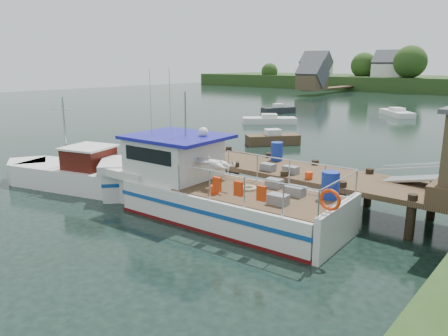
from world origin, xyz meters
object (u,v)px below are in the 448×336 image
Objects in this scene: lobster_boat at (202,188)px; moored_e at (278,110)px; dock at (412,166)px; work_boat at (75,173)px; moored_a at (269,120)px; moored_d at (397,113)px; moored_rowboat at (273,139)px.

moored_e is (-16.81, 31.71, -0.61)m from lobster_boat.
dock is 14.91m from work_boat.
moored_e reaches higher than moored_a.
dock is 7.84m from lobster_boat.
lobster_boat reaches higher than moored_e.
moored_d is 1.26× the size of moored_e.
moored_rowboat is at bearing -45.48° from moored_e.
lobster_boat is 38.26m from moored_d.
moored_a reaches higher than moored_d.
lobster_boat is at bearing -49.17° from moored_e.
work_boat is 34.16m from moored_e.
moored_d is at bearing 71.45° from work_boat.
work_boat reaches higher than moored_d.
lobster_boat is 2.79× the size of moored_e.
lobster_boat is at bearing -88.31° from moored_rowboat.
moored_e is at bearing 96.87° from moored_a.
lobster_boat is 15.66m from moored_rowboat.
work_boat is at bearing -98.08° from moored_a.
lobster_boat is at bearing -150.45° from dock.
moored_e is at bearing 100.18° from moored_rowboat.
dock is 4.32× the size of moored_rowboat.
work_boat reaches higher than moored_rowboat.
lobster_boat is 7.34m from work_boat.
moored_e is at bearing 114.94° from lobster_boat.
moored_rowboat is at bearing 140.64° from dock.
moored_rowboat is (-12.88, 10.57, -1.82)m from dock.
moored_rowboat is at bearing 70.47° from work_boat.
moored_rowboat is 0.76× the size of moored_a.
moored_a is (-5.37, 24.67, -0.33)m from work_boat.
lobster_boat is at bearing -94.10° from moored_d.
moored_d is (-11.86, 34.09, -1.89)m from dock.
work_boat is at bearing -174.46° from lobster_boat.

